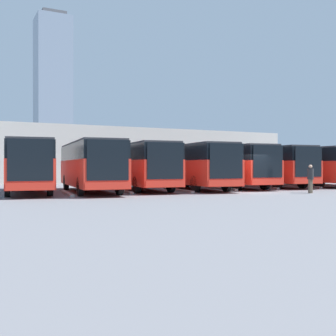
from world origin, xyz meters
The scene contains 18 objects.
ground_plane centered at (0.00, 0.00, 0.00)m, with size 600.00×600.00×0.00m, color slate.
curb_divider_0 centered at (-11.49, -3.57, 0.07)m, with size 0.24×5.03×0.15m, color #9E9E99.
bus_1 centered at (-9.58, -5.46, 1.82)m, with size 3.75×11.35×3.26m.
curb_divider_1 centered at (-7.66, -3.82, 0.07)m, with size 0.24×5.03×0.15m, color #9E9E99.
bus_2 centered at (-5.74, -5.89, 1.82)m, with size 3.75×11.35×3.26m.
curb_divider_2 centered at (-3.83, -4.24, 0.07)m, with size 0.24×5.03×0.15m, color #9E9E99.
bus_3 centered at (-1.91, -5.72, 1.82)m, with size 3.75×11.35×3.26m.
curb_divider_3 centered at (0.00, -4.08, 0.07)m, with size 0.24×5.03×0.15m, color #9E9E99.
bus_4 centered at (1.92, -5.03, 1.82)m, with size 3.75×11.35×3.26m.
curb_divider_4 centered at (3.83, -3.38, 0.07)m, with size 0.24×5.03×0.15m, color #9E9E99.
bus_5 centered at (5.75, -5.79, 1.82)m, with size 3.75×11.35×3.26m.
curb_divider_5 centered at (7.66, -4.14, 0.07)m, with size 0.24×5.03×0.15m, color #9E9E99.
bus_6 centered at (9.58, -4.95, 1.82)m, with size 3.75×11.35×3.26m.
curb_divider_6 centered at (11.49, -3.30, 0.07)m, with size 0.24×5.03×0.15m, color #9E9E99.
bus_7 centered at (13.41, -6.01, 1.82)m, with size 3.75×11.35×3.26m.
pedestrian centered at (-2.75, 2.21, 0.98)m, with size 0.53×0.53×1.81m.
station_building centered at (0.00, -24.31, 2.94)m, with size 36.44×14.18×5.82m.
office_tower centered at (-26.39, -200.69, 40.13)m, with size 17.34×17.34×81.48m.
Camera 1 is at (17.30, 22.15, 1.72)m, focal length 45.00 mm.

